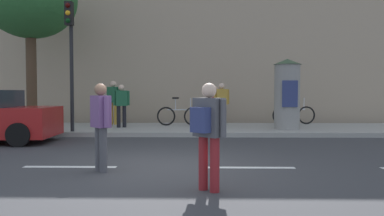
{
  "coord_description": "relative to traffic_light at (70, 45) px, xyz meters",
  "views": [
    {
      "loc": [
        0.81,
        -7.56,
        1.46
      ],
      "look_at": [
        0.6,
        2.0,
        1.06
      ],
      "focal_mm": 37.13,
      "sensor_mm": 36.0,
      "label": 1
    }
  ],
  "objects": [
    {
      "name": "ground_plane",
      "position": [
        3.41,
        -5.24,
        -2.97
      ],
      "size": [
        80.0,
        80.0,
        0.0
      ],
      "primitive_type": "plane",
      "color": "#38383A"
    },
    {
      "name": "sidewalk_curb",
      "position": [
        3.41,
        1.76,
        -2.9
      ],
      "size": [
        36.0,
        4.0,
        0.15
      ],
      "primitive_type": "cube",
      "color": "#9E9B93",
      "rests_on": "ground_plane"
    },
    {
      "name": "lane_markings",
      "position": [
        3.41,
        -5.24,
        -2.97
      ],
      "size": [
        25.8,
        0.16,
        0.01
      ],
      "color": "silver",
      "rests_on": "ground_plane"
    },
    {
      "name": "building_backdrop",
      "position": [
        3.41,
        6.76,
        2.36
      ],
      "size": [
        36.0,
        5.0,
        10.66
      ],
      "primitive_type": "cube",
      "color": "tan",
      "rests_on": "ground_plane"
    },
    {
      "name": "traffic_light",
      "position": [
        0.0,
        0.0,
        0.0
      ],
      "size": [
        0.24,
        0.45,
        4.18
      ],
      "color": "black",
      "rests_on": "sidewalk_curb"
    },
    {
      "name": "poster_column",
      "position": [
        7.23,
        1.07,
        -1.58
      ],
      "size": [
        0.97,
        0.97,
        2.44
      ],
      "color": "gray",
      "rests_on": "sidewalk_curb"
    },
    {
      "name": "street_tree",
      "position": [
        -1.96,
        1.57,
        1.79
      ],
      "size": [
        3.32,
        3.32,
        6.07
      ],
      "color": "#4C3826",
      "rests_on": "sidewalk_curb"
    },
    {
      "name": "pedestrian_in_light_jacket",
      "position": [
        2.41,
        -5.67,
        -2.04
      ],
      "size": [
        0.43,
        0.47,
        1.61
      ],
      "color": "#4C4C51",
      "rests_on": "ground_plane"
    },
    {
      "name": "pedestrian_near_pole",
      "position": [
        4.33,
        -7.05,
        -2.03
      ],
      "size": [
        0.52,
        0.52,
        1.58
      ],
      "color": "maroon",
      "rests_on": "ground_plane"
    },
    {
      "name": "pedestrian_with_backpack",
      "position": [
        1.33,
        1.6,
        -1.92
      ],
      "size": [
        0.58,
        0.36,
        1.56
      ],
      "color": "black",
      "rests_on": "sidewalk_curb"
    },
    {
      "name": "pedestrian_tallest",
      "position": [
        0.76,
        2.84,
        -1.8
      ],
      "size": [
        0.57,
        0.38,
        1.73
      ],
      "color": "#B78C33",
      "rests_on": "sidewalk_curb"
    },
    {
      "name": "pedestrian_in_dark_shirt",
      "position": [
        5.0,
        2.1,
        -1.87
      ],
      "size": [
        0.58,
        0.3,
        1.63
      ],
      "color": "#1E5938",
      "rests_on": "sidewalk_curb"
    },
    {
      "name": "pedestrian_with_bag",
      "position": [
        4.81,
        3.04,
        -1.95
      ],
      "size": [
        0.51,
        0.41,
        1.52
      ],
      "color": "silver",
      "rests_on": "sidewalk_curb"
    },
    {
      "name": "bicycle_leaning",
      "position": [
        3.41,
        2.36,
        -2.43
      ],
      "size": [
        1.77,
        0.22,
        1.09
      ],
      "color": "black",
      "rests_on": "sidewalk_curb"
    },
    {
      "name": "bicycle_upright",
      "position": [
        7.94,
        3.1,
        -2.43
      ],
      "size": [
        1.76,
        0.31,
        1.09
      ],
      "color": "black",
      "rests_on": "sidewalk_curb"
    }
  ]
}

